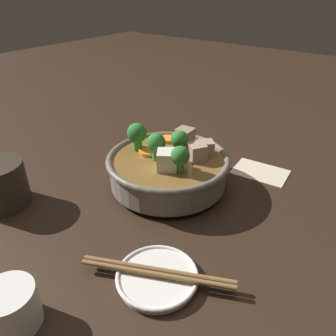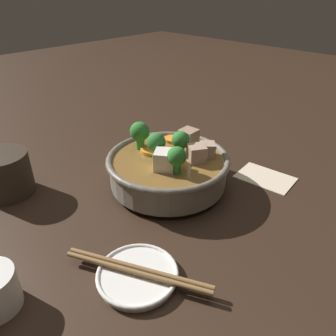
{
  "view_description": "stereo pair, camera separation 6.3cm",
  "coord_description": "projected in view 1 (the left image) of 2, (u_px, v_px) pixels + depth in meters",
  "views": [
    {
      "loc": [
        -0.33,
        0.43,
        0.36
      ],
      "look_at": [
        0.0,
        0.0,
        0.04
      ],
      "focal_mm": 35.0,
      "sensor_mm": 36.0,
      "label": 1
    },
    {
      "loc": [
        -0.38,
        0.39,
        0.36
      ],
      "look_at": [
        0.0,
        0.0,
        0.04
      ],
      "focal_mm": 35.0,
      "sensor_mm": 36.0,
      "label": 2
    }
  ],
  "objects": [
    {
      "name": "stirfry_bowl",
      "position": [
        168.0,
        166.0,
        0.63
      ],
      "size": [
        0.23,
        0.23,
        0.12
      ],
      "color": "slate",
      "rests_on": "ground_plane"
    },
    {
      "name": "tea_cup",
      "position": [
        11.0,
        308.0,
        0.38
      ],
      "size": [
        0.06,
        0.06,
        0.05
      ],
      "color": "white",
      "rests_on": "ground_plane"
    },
    {
      "name": "napkin",
      "position": [
        260.0,
        172.0,
        0.69
      ],
      "size": [
        0.12,
        0.09,
        0.0
      ],
      "color": "beige",
      "rests_on": "ground_plane"
    },
    {
      "name": "chopsticks_pair",
      "position": [
        157.0,
        272.0,
        0.44
      ],
      "size": [
        0.2,
        0.1,
        0.01
      ],
      "color": "olive",
      "rests_on": "side_saucer"
    },
    {
      "name": "side_saucer",
      "position": [
        157.0,
        277.0,
        0.44
      ],
      "size": [
        0.11,
        0.11,
        0.01
      ],
      "color": "white",
      "rests_on": "ground_plane"
    },
    {
      "name": "ground_plane",
      "position": [
        168.0,
        186.0,
        0.65
      ],
      "size": [
        3.0,
        3.0,
        0.0
      ],
      "primitive_type": "plane",
      "color": "black"
    }
  ]
}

